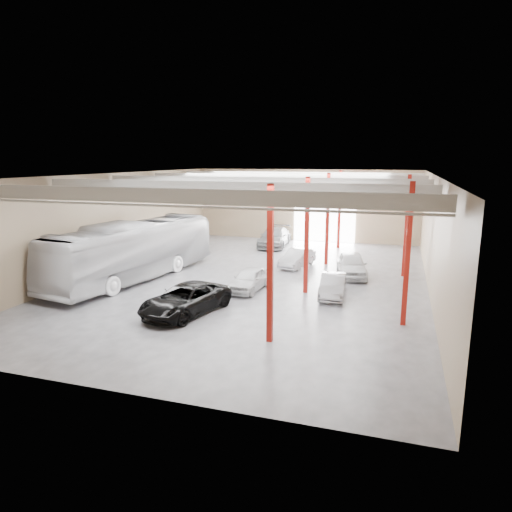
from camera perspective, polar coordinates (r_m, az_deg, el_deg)
The scene contains 8 objects.
depot_shell at distance 30.45m, azimuth 0.53°, elevation 6.34°, with size 22.12×32.12×7.06m.
coach_bus at distance 31.79m, azimuth -15.03°, elevation 0.68°, with size 3.30×14.09×3.93m, color silver.
black_sedan at distance 24.35m, azimuth -8.80°, elevation -5.39°, with size 2.55×5.52×1.54m, color black.
car_row_a at distance 28.33m, azimuth -0.85°, elevation -2.91°, with size 1.63×4.05×1.38m, color silver.
car_row_b at distance 34.55m, azimuth 5.17°, elevation -0.26°, with size 1.41×4.05×1.34m, color #B7B8BD.
car_row_c at distance 42.56m, azimuth 2.32°, elevation 2.37°, with size 2.39×5.87×1.70m, color slate.
car_right_near at distance 27.41m, azimuth 9.58°, elevation -3.66°, with size 1.40×4.02×1.32m, color #A3A2A7.
car_right_far at distance 32.32m, azimuth 11.86°, elevation -1.06°, with size 1.93×4.80×1.63m, color silver.
Camera 1 is at (9.01, -28.49, 8.01)m, focal length 32.00 mm.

